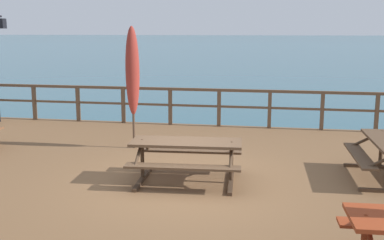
% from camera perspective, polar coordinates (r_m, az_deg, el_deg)
% --- Properties ---
extents(ground_plane, '(600.00, 600.00, 0.00)m').
position_cam_1_polar(ground_plane, '(8.97, -0.93, -12.00)').
color(ground_plane, '#2D5B6B').
extents(wooden_deck, '(14.70, 10.52, 0.75)m').
position_cam_1_polar(wooden_deck, '(8.83, -0.94, -9.76)').
color(wooden_deck, brown).
rests_on(wooden_deck, ground).
extents(railing_waterside_far, '(14.50, 0.10, 1.09)m').
position_cam_1_polar(railing_waterside_far, '(13.46, 3.32, 2.31)').
color(railing_waterside_far, brown).
rests_on(railing_waterside_far, wooden_deck).
extents(picnic_table_back_left, '(2.09, 1.53, 0.78)m').
position_cam_1_polar(picnic_table_back_left, '(8.53, -0.69, -3.91)').
color(picnic_table_back_left, brown).
rests_on(picnic_table_back_left, wooden_deck).
extents(patio_umbrella_tall_front, '(0.32, 0.32, 2.83)m').
position_cam_1_polar(patio_umbrella_tall_front, '(10.87, -7.26, 5.87)').
color(patio_umbrella_tall_front, '#4C3828').
rests_on(patio_umbrella_tall_front, wooden_deck).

